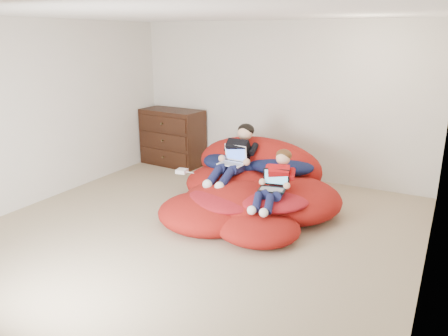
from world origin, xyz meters
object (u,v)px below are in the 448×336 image
older_boy (236,154)px  younger_boy (276,179)px  beanbag_pile (251,189)px  dresser (173,137)px  laptop_white (233,159)px  laptop_black (274,184)px

older_boy → younger_boy: bearing=-33.6°
beanbag_pile → dresser: bearing=149.8°
beanbag_pile → younger_boy: 0.72m
dresser → younger_boy: size_ratio=1.24×
older_boy → laptop_white: bearing=-90.0°
laptop_white → older_boy: bearing=90.0°
laptop_white → laptop_black: laptop_white is taller
laptop_white → laptop_black: 0.96m
beanbag_pile → younger_boy: younger_boy is taller
beanbag_pile → older_boy: bearing=154.2°
dresser → older_boy: size_ratio=1.01×
beanbag_pile → younger_boy: size_ratio=2.61×
dresser → laptop_white: 2.21m
dresser → laptop_white: bearing=-33.0°
beanbag_pile → laptop_white: bearing=170.2°
older_boy → laptop_white: size_ratio=3.25×
dresser → beanbag_pile: bearing=-30.2°
laptop_black → younger_boy: bearing=90.0°
beanbag_pile → older_boy: (-0.30, 0.15, 0.42)m
older_boy → laptop_black: (0.81, -0.60, -0.13)m
younger_boy → laptop_black: (-0.00, -0.06, -0.04)m
beanbag_pile → older_boy: size_ratio=2.12×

